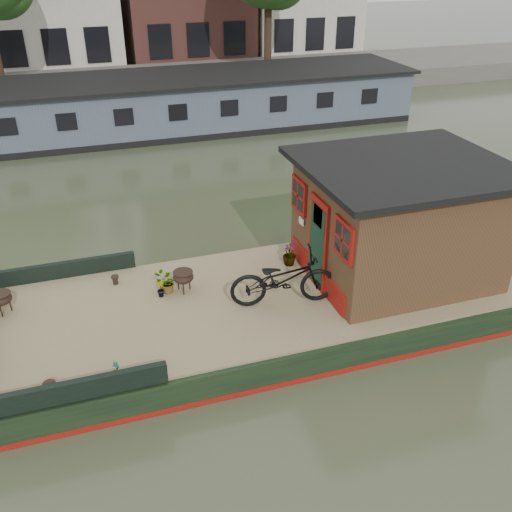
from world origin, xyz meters
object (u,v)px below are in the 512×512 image
object	(u,v)px
cabin	(398,219)
bicycle	(283,279)
brazier_front	(184,281)
brazier_rear	(2,303)

from	to	relation	value
cabin	bicycle	size ratio (longest dim) A/B	1.95
bicycle	brazier_front	distance (m)	2.04
cabin	bicycle	xyz separation A→B (m)	(-2.64, -0.41, -0.69)
cabin	bicycle	bearing A→B (deg)	-171.11
cabin	bicycle	world-z (taller)	cabin
bicycle	brazier_rear	xyz separation A→B (m)	(-5.14, 1.32, -0.32)
bicycle	brazier_front	size ratio (longest dim) A/B	4.55
cabin	brazier_front	bearing A→B (deg)	172.24
bicycle	brazier_rear	bearing A→B (deg)	84.91
brazier_front	brazier_rear	bearing A→B (deg)	174.77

